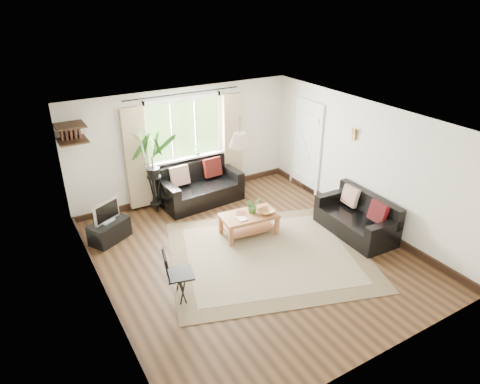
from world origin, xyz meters
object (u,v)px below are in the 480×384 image
tv_stand (109,231)px  folding_chair (180,275)px  sofa_back (201,185)px  coffee_table (249,224)px  palm_stand (153,173)px  sofa_right (356,217)px

tv_stand → folding_chair: folding_chair is taller
folding_chair → tv_stand: bearing=27.2°
sofa_back → coffee_table: (0.19, -1.67, -0.19)m
palm_stand → folding_chair: bearing=-103.1°
sofa_back → folding_chair: size_ratio=2.08×
tv_stand → palm_stand: bearing=0.3°
coffee_table → folding_chair: size_ratio=1.27×
palm_stand → folding_chair: (-0.65, -2.79, -0.45)m
sofa_right → folding_chair: size_ratio=1.89×
sofa_right → palm_stand: bearing=-131.2°
sofa_right → palm_stand: palm_stand is taller
palm_stand → folding_chair: 2.89m
sofa_back → sofa_right: sofa_back is taller
folding_chair → sofa_back: bearing=-17.0°
tv_stand → palm_stand: palm_stand is taller
sofa_back → tv_stand: sofa_back is taller
sofa_back → coffee_table: sofa_back is taller
sofa_back → sofa_right: bearing=-58.1°
tv_stand → sofa_back: bearing=-14.5°
sofa_back → palm_stand: size_ratio=1.00×
coffee_table → palm_stand: bearing=123.7°
folding_chair → palm_stand: bearing=1.3°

